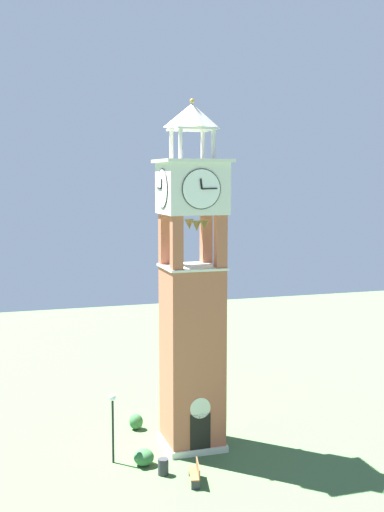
% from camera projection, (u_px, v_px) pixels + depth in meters
% --- Properties ---
extents(ground, '(80.00, 80.00, 0.00)m').
position_uv_depth(ground, '(192.00, 445.00, 36.33)').
color(ground, '#476B3D').
extents(clock_tower, '(3.49, 3.49, 18.35)m').
position_uv_depth(clock_tower, '(192.00, 304.00, 35.42)').
color(clock_tower, '#AD5B42').
rests_on(clock_tower, ground).
extents(park_bench, '(0.77, 1.66, 0.95)m').
position_uv_depth(park_bench, '(195.00, 473.00, 31.83)').
color(park_bench, brown).
rests_on(park_bench, ground).
extents(lamp_post, '(0.36, 0.36, 3.59)m').
position_uv_depth(lamp_post, '(113.00, 415.00, 33.82)').
color(lamp_post, black).
rests_on(lamp_post, ground).
extents(trash_bin, '(0.52, 0.52, 0.80)m').
position_uv_depth(trash_bin, '(163.00, 467.00, 32.68)').
color(trash_bin, '#2D2D33').
rests_on(trash_bin, ground).
extents(shrub_near_entry, '(0.78, 0.78, 0.90)m').
position_uv_depth(shrub_near_entry, '(136.00, 422.00, 38.56)').
color(shrub_near_entry, '#336638').
rests_on(shrub_near_entry, ground).
extents(shrub_left_of_tower, '(1.02, 1.02, 0.83)m').
position_uv_depth(shrub_left_of_tower, '(144.00, 457.00, 33.76)').
color(shrub_left_of_tower, '#336638').
rests_on(shrub_left_of_tower, ground).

